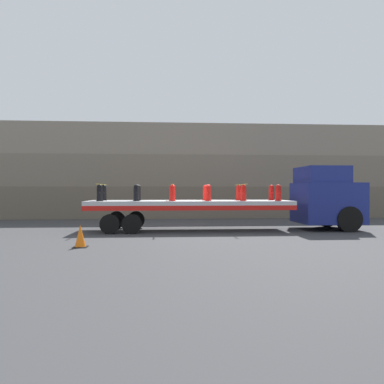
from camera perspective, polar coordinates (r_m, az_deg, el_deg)
ground_plane at (r=16.83m, az=-0.37°, el=-5.86°), size 120.00×120.00×0.00m
rock_cliff at (r=25.14m, az=-1.59°, el=3.12°), size 60.00×3.30×6.10m
truck_cab at (r=18.29m, az=20.07°, el=-0.80°), size 2.70×2.58×2.87m
flatbed_trailer at (r=16.72m, az=-1.95°, el=-2.11°), size 8.96×2.56×1.34m
fire_hydrant_black_near_0 at (r=16.40m, az=-13.91°, el=-0.15°), size 0.30×0.54×0.72m
fire_hydrant_black_far_0 at (r=17.47m, az=-13.30°, el=-0.12°), size 0.30×0.54×0.72m
fire_hydrant_black_near_1 at (r=16.21m, az=-8.49°, el=-0.15°), size 0.30×0.54×0.72m
fire_hydrant_black_far_1 at (r=17.28m, az=-8.21°, el=-0.12°), size 0.30×0.54×0.72m
fire_hydrant_red_near_2 at (r=16.16m, az=-2.99°, el=-0.15°), size 0.30×0.54×0.72m
fire_hydrant_red_far_2 at (r=17.24m, az=-3.06°, el=-0.12°), size 0.30×0.54×0.72m
fire_hydrant_red_near_3 at (r=16.26m, az=2.49°, el=-0.15°), size 0.30×0.54×0.72m
fire_hydrant_red_far_3 at (r=17.34m, az=2.08°, el=-0.12°), size 0.30×0.54×0.72m
fire_hydrant_red_near_4 at (r=16.51m, az=7.85°, el=-0.14°), size 0.30×0.54×0.72m
fire_hydrant_red_far_4 at (r=17.57m, az=7.12°, el=-0.12°), size 0.30×0.54×0.72m
fire_hydrant_red_near_5 at (r=16.90m, az=13.01°, el=-0.14°), size 0.30×0.54×0.72m
fire_hydrant_red_far_5 at (r=17.94m, az=12.00°, el=-0.11°), size 0.30×0.54×0.72m
cargo_strap_rear at (r=16.93m, az=-13.59°, el=1.15°), size 0.05×2.66×0.01m
cargo_strap_middle at (r=16.70m, az=-3.03°, el=1.17°), size 0.05×2.66×0.01m
cargo_strap_front at (r=17.04m, az=7.48°, el=1.15°), size 0.05×2.66×0.01m
traffic_cone at (r=12.36m, az=-16.65°, el=-6.47°), size 0.44×0.44×0.72m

